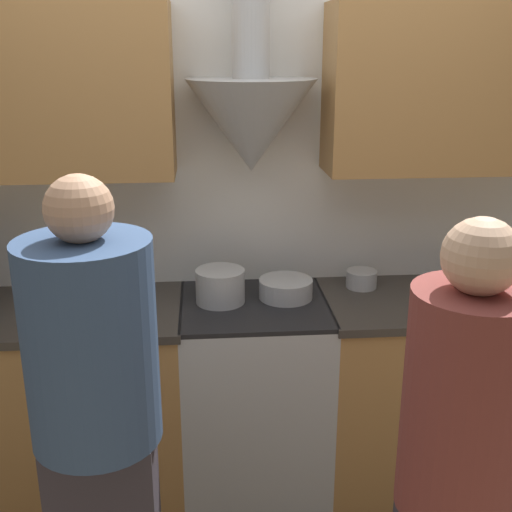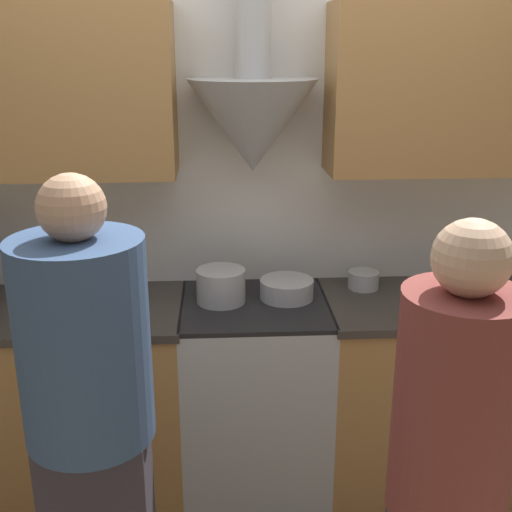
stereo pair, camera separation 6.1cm
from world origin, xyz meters
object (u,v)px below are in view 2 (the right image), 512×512
stock_pot (221,286)px  person_foreground_right (447,482)px  mixing_bowl (287,289)px  stove_range (255,394)px  person_foreground_left (92,431)px  saucepan (363,280)px

stock_pot → person_foreground_right: (0.58, -1.24, -0.09)m
stock_pot → mixing_bowl: (0.29, 0.03, -0.03)m
person_foreground_right → stove_range: bearing=109.8°
stove_range → person_foreground_left: bearing=-118.5°
person_foreground_right → mixing_bowl: bearing=103.0°
stock_pot → saucepan: stock_pot is taller
stove_range → person_foreground_right: (0.44, -1.21, 0.43)m
person_foreground_left → person_foreground_right: size_ratio=1.04×
stove_range → person_foreground_right: 1.36m
mixing_bowl → saucepan: bearing=15.5°
mixing_bowl → person_foreground_right: 1.30m
stove_range → saucepan: size_ratio=6.40×
stove_range → stock_pot: (-0.15, 0.03, 0.52)m
person_foreground_left → person_foreground_right: person_foreground_left is taller
stock_pot → person_foreground_right: person_foreground_right is taller
person_foreground_left → person_foreground_right: bearing=-14.2°
mixing_bowl → person_foreground_right: person_foreground_right is taller
stock_pot → mixing_bowl: stock_pot is taller
saucepan → person_foreground_right: size_ratio=0.09×
stove_range → saucepan: saucepan is taller
saucepan → person_foreground_right: person_foreground_right is taller
person_foreground_right → person_foreground_left: bearing=165.8°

